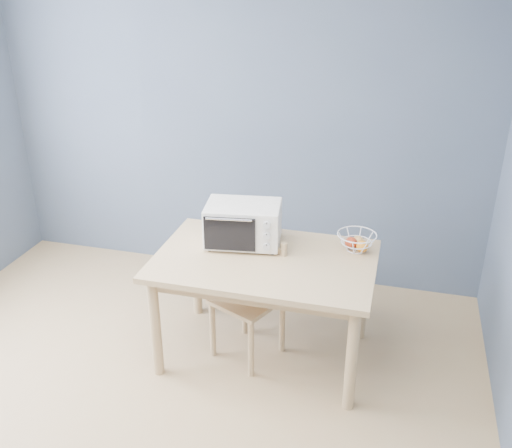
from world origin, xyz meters
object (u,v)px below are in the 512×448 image
(toaster_oven, at_px, (240,223))
(dining_chair, at_px, (251,299))
(fruit_basket, at_px, (357,242))
(dining_table, at_px, (265,272))

(toaster_oven, relative_size, dining_chair, 0.63)
(toaster_oven, xyz_separation_m, dining_chair, (0.11, -0.13, -0.49))
(toaster_oven, distance_m, fruit_basket, 0.77)
(fruit_basket, distance_m, dining_chair, 0.80)
(fruit_basket, xyz_separation_m, dining_chair, (-0.65, -0.24, -0.40))
(toaster_oven, xyz_separation_m, fruit_basket, (0.76, 0.11, -0.09))
(dining_table, bearing_deg, fruit_basket, 25.47)
(fruit_basket, bearing_deg, dining_table, -154.53)
(dining_table, xyz_separation_m, fruit_basket, (0.55, 0.26, 0.16))
(fruit_basket, relative_size, dining_chair, 0.34)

